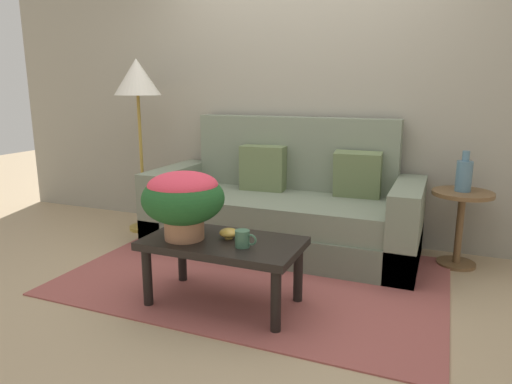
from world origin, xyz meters
The scene contains 11 objects.
ground_plane centered at (0.00, 0.00, 0.00)m, with size 14.00×14.00×0.00m, color tan.
wall_back centered at (0.00, 1.15, 1.35)m, with size 6.40×0.12×2.70m, color gray.
area_rug centered at (0.00, 0.02, 0.01)m, with size 2.56×1.73×0.01m, color #994C47.
couch centered at (-0.03, 0.68, 0.32)m, with size 2.18×0.88×1.07m.
coffee_table centered at (-0.02, -0.45, 0.36)m, with size 0.95×0.52×0.42m.
side_table centered at (1.32, 0.80, 0.39)m, with size 0.43×0.43×0.57m.
floor_lamp centered at (-1.41, 0.66, 1.33)m, with size 0.41×0.41×1.56m.
potted_plant centered at (-0.25, -0.51, 0.67)m, with size 0.50×0.50×0.41m.
coffee_mug centered at (0.14, -0.52, 0.47)m, with size 0.13×0.09×0.10m.
snack_bowl centered at (0.00, -0.41, 0.45)m, with size 0.12×0.12×0.06m.
table_vase centered at (1.31, 0.81, 0.69)m, with size 0.11×0.11×0.30m.
Camera 1 is at (1.18, -2.82, 1.31)m, focal length 32.38 mm.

